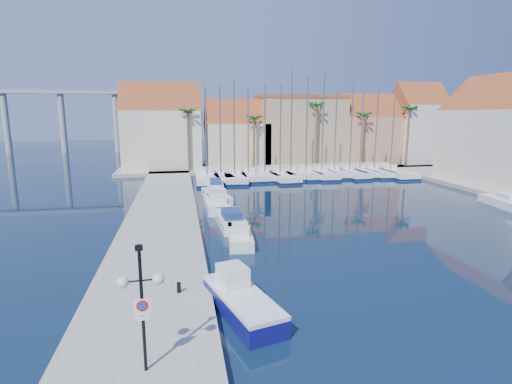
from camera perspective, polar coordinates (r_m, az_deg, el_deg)
ground at (r=22.22m, az=9.55°, el=-13.01°), size 260.00×260.00×0.00m
quay_west at (r=33.68m, az=-13.38°, el=-4.31°), size 6.00×77.00×0.50m
shore_north at (r=69.71m, az=3.69°, el=3.84°), size 54.00×16.00×0.50m
lamp_post at (r=13.82m, az=-16.07°, el=-13.24°), size 1.51×0.47×4.45m
bollard at (r=20.21m, az=-10.96°, el=-13.25°), size 0.20×0.20×0.50m
fishing_boat at (r=18.96m, az=-2.20°, el=-15.11°), size 3.24×5.84×1.94m
motorboat_west_0 at (r=28.58m, az=-2.29°, el=-6.24°), size 2.08×5.21×1.40m
motorboat_west_1 at (r=32.88m, az=-3.65°, el=-3.93°), size 2.26×6.38×1.40m
motorboat_west_2 at (r=38.83m, az=-5.61°, el=-1.62°), size 2.25×6.84×1.40m
motorboat_west_3 at (r=42.59m, az=-5.69°, el=-0.49°), size 2.77×7.06×1.40m
motorboat_west_4 at (r=48.64m, az=-5.77°, el=0.96°), size 2.43×6.02×1.40m
motorboat_east_1 at (r=46.29m, az=32.01°, el=-1.21°), size 2.41×5.82×1.40m
sailboat_0 at (r=55.25m, az=-7.05°, el=2.20°), size 3.30×11.77×12.52m
sailboat_1 at (r=56.05m, az=-5.12°, el=2.40°), size 3.14×9.62×12.62m
sailboat_2 at (r=55.64m, az=-3.13°, el=2.35°), size 3.62×11.29×13.22m
sailboat_3 at (r=56.71m, az=-1.23°, el=2.53°), size 2.97×9.90×12.24m
sailboat_4 at (r=56.86m, az=1.11°, el=2.59°), size 2.99×9.17×13.11m
sailboat_5 at (r=56.80m, az=3.24°, el=2.52°), size 3.64×11.70×12.77m
sailboat_6 at (r=58.10m, az=4.83°, el=2.77°), size 2.47×8.76×14.94m
sailboat_7 at (r=58.63m, az=6.92°, el=2.77°), size 2.92×9.54×14.08m
sailboat_8 at (r=59.34m, az=9.16°, el=2.80°), size 3.26×10.55×14.58m
sailboat_9 at (r=60.50m, az=10.91°, el=2.89°), size 2.40×8.89×11.95m
sailboat_10 at (r=60.73m, az=12.96°, el=2.84°), size 3.06×10.02×13.67m
sailboat_11 at (r=61.84m, az=14.36°, el=2.91°), size 2.76×9.38×12.25m
sailboat_12 at (r=62.69m, az=16.26°, el=2.91°), size 2.72×10.00×12.38m
sailboat_13 at (r=63.21m, az=18.29°, el=2.84°), size 3.44×12.10×12.97m
building_0 at (r=66.07m, az=-13.27°, el=8.64°), size 12.30×9.00×13.50m
building_1 at (r=66.72m, az=-2.78°, el=7.88°), size 10.30×8.00×11.00m
building_2 at (r=70.02m, az=6.15°, el=8.77°), size 14.20×10.20×11.50m
building_3 at (r=73.50m, az=15.46°, el=8.23°), size 10.30×8.00×12.00m
building_4 at (r=76.98m, az=21.94°, el=8.77°), size 8.30×8.00×14.00m
building_6 at (r=58.25m, az=31.90°, el=6.98°), size 9.00×14.30×13.50m
palm_0 at (r=60.98m, az=-9.74°, el=10.99°), size 2.60×2.60×10.15m
palm_1 at (r=62.00m, az=-0.29°, el=10.27°), size 2.60×2.60×9.15m
palm_2 at (r=64.57m, az=8.66°, el=11.85°), size 2.60×2.60×11.15m
palm_3 at (r=67.62m, az=15.14°, el=10.37°), size 2.60×2.60×9.65m
palm_4 at (r=71.45m, az=21.07°, el=10.79°), size 2.60×2.60×10.65m
viaduct at (r=105.87m, az=-28.75°, el=10.42°), size 48.00×2.20×14.45m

